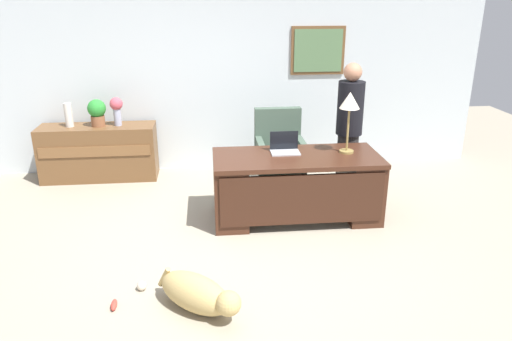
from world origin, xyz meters
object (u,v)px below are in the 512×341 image
(vase_empty, at_px, (69,115))
(dog_toy_ball, at_px, (142,286))
(laptop, at_px, (285,147))
(potted_plant, at_px, (97,111))
(armchair, at_px, (279,154))
(desk, at_px, (297,185))
(person_standing, at_px, (349,129))
(dog_toy_plush, at_px, (114,305))
(vase_with_flowers, at_px, (117,108))
(dog_lying, at_px, (198,294))
(desk_lamp, at_px, (350,104))
(credenza, at_px, (99,152))

(vase_empty, bearing_deg, dog_toy_ball, -66.61)
(laptop, xyz_separation_m, potted_plant, (-2.31, 1.36, 0.14))
(armchair, bearing_deg, laptop, -94.20)
(armchair, bearing_deg, desk, -86.43)
(vase_empty, bearing_deg, person_standing, -13.99)
(laptop, height_order, dog_toy_plush, laptop)
(desk, xyz_separation_m, potted_plant, (-2.43, 1.54, 0.54))
(person_standing, height_order, vase_empty, person_standing)
(dog_toy_plush, bearing_deg, dog_toy_ball, 48.76)
(laptop, distance_m, vase_with_flowers, 2.47)
(dog_lying, distance_m, vase_empty, 3.66)
(desk_lamp, distance_m, potted_plant, 3.35)
(armchair, bearing_deg, person_standing, -19.51)
(dog_lying, bearing_deg, desk_lamp, 45.59)
(desk_lamp, bearing_deg, vase_with_flowers, 152.16)
(armchair, xyz_separation_m, dog_toy_plush, (-1.72, -2.44, -0.45))
(person_standing, bearing_deg, dog_lying, -129.26)
(potted_plant, bearing_deg, vase_with_flowers, 0.00)
(person_standing, height_order, dog_toy_ball, person_standing)
(person_standing, bearing_deg, vase_with_flowers, 163.15)
(laptop, xyz_separation_m, vase_empty, (-2.69, 1.36, 0.11))
(desk_lamp, bearing_deg, vase_empty, 156.76)
(desk, height_order, person_standing, person_standing)
(vase_with_flowers, distance_m, vase_empty, 0.64)
(desk_lamp, xyz_separation_m, dog_toy_plush, (-2.36, -1.59, -1.26))
(desk, height_order, vase_with_flowers, vase_with_flowers)
(vase_empty, xyz_separation_m, dog_toy_ball, (1.22, -2.81, -0.86))
(armchair, bearing_deg, dog_toy_ball, -124.53)
(armchair, distance_m, dog_toy_plush, 3.02)
(potted_plant, bearing_deg, credenza, -177.62)
(credenza, xyz_separation_m, person_standing, (3.22, -0.89, 0.48))
(armchair, relative_size, vase_with_flowers, 2.71)
(person_standing, relative_size, dog_toy_plush, 11.21)
(desk_lamp, bearing_deg, dog_toy_ball, -147.70)
(desk, xyz_separation_m, vase_empty, (-2.80, 1.54, 0.50))
(dog_toy_plush, bearing_deg, dog_lying, -8.60)
(armchair, bearing_deg, dog_toy_plush, -125.21)
(dog_lying, bearing_deg, dog_toy_plush, 171.40)
(desk, bearing_deg, desk_lamp, 8.90)
(desk, xyz_separation_m, person_standing, (0.76, 0.65, 0.45))
(desk, relative_size, armchair, 1.78)
(dog_lying, bearing_deg, dog_toy_ball, 146.19)
(vase_empty, bearing_deg, desk, -28.79)
(credenza, bearing_deg, vase_with_flowers, 0.28)
(vase_with_flowers, bearing_deg, dog_toy_plush, -82.75)
(armchair, distance_m, vase_empty, 2.84)
(armchair, xyz_separation_m, desk_lamp, (0.63, -0.85, 0.82))
(credenza, xyz_separation_m, dog_lying, (1.38, -3.14, -0.22))
(desk_lamp, relative_size, potted_plant, 1.90)
(armchair, xyz_separation_m, dog_lying, (-1.03, -2.55, -0.32))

